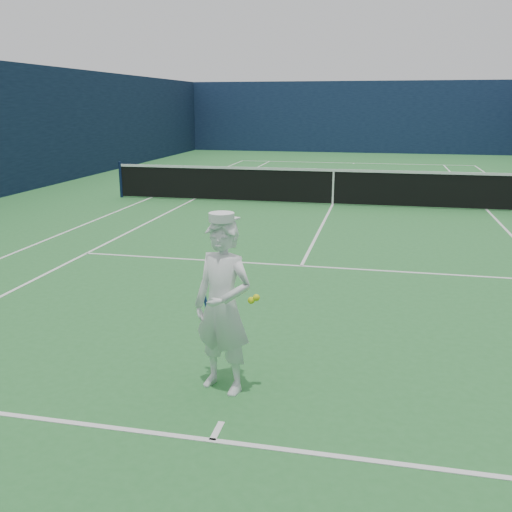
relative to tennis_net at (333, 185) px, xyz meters
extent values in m
plane|color=#2C7334|center=(0.00, 0.00, -0.55)|extent=(80.00, 80.00, 0.00)
cube|color=white|center=(0.00, 11.88, -0.55)|extent=(11.03, 0.06, 0.01)
cube|color=white|center=(0.00, -11.88, -0.55)|extent=(11.03, 0.06, 0.01)
cube|color=white|center=(-5.49, 0.00, -0.55)|extent=(0.06, 23.83, 0.01)
cube|color=white|center=(-4.12, 0.00, -0.55)|extent=(0.06, 23.77, 0.01)
cube|color=white|center=(4.12, 0.00, -0.55)|extent=(0.06, 23.77, 0.01)
cube|color=white|center=(0.00, 6.40, -0.55)|extent=(8.23, 0.06, 0.01)
cube|color=white|center=(0.00, -6.40, -0.55)|extent=(8.23, 0.06, 0.01)
cube|color=white|center=(0.00, 0.00, -0.55)|extent=(0.06, 12.80, 0.01)
cube|color=white|center=(0.00, 11.73, -0.55)|extent=(0.06, 0.30, 0.01)
cube|color=white|center=(0.00, -11.73, -0.55)|extent=(0.06, 0.30, 0.01)
cube|color=#101E3C|center=(0.00, 18.00, 1.45)|extent=(20.12, 0.12, 4.00)
cube|color=#0E1A35|center=(-10.00, 0.00, 1.45)|extent=(0.12, 36.12, 4.00)
cylinder|color=#141E4C|center=(-6.40, 0.00, -0.02)|extent=(0.09, 0.09, 1.07)
cube|color=black|center=(0.00, 0.00, -0.05)|extent=(12.79, 0.02, 0.92)
cube|color=white|center=(0.00, 0.00, 0.42)|extent=(12.79, 0.04, 0.07)
cube|color=white|center=(0.00, 0.00, -0.08)|extent=(0.05, 0.03, 0.94)
imported|color=white|center=(-0.15, -10.97, 0.31)|extent=(0.73, 0.60, 1.73)
cylinder|color=white|center=(-0.15, -10.97, 1.19)|extent=(0.24, 0.24, 0.08)
cube|color=white|center=(-0.10, -10.84, 1.16)|extent=(0.20, 0.15, 0.02)
cylinder|color=navy|center=(-0.38, -10.80, 0.33)|extent=(0.06, 0.10, 0.22)
cube|color=#1F22AB|center=(-0.38, -10.74, 0.15)|extent=(0.03, 0.03, 0.14)
torus|color=#1F22AB|center=(-0.34, -10.68, -0.05)|extent=(0.31, 0.19, 0.29)
cube|color=beige|center=(-0.34, -10.68, -0.05)|extent=(0.21, 0.08, 0.30)
sphere|color=yellow|center=(0.13, -10.96, 0.39)|extent=(0.07, 0.07, 0.07)
sphere|color=yellow|center=(0.18, -10.96, 0.42)|extent=(0.07, 0.07, 0.07)
camera|label=1|loc=(1.27, -15.96, 2.21)|focal=40.00mm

